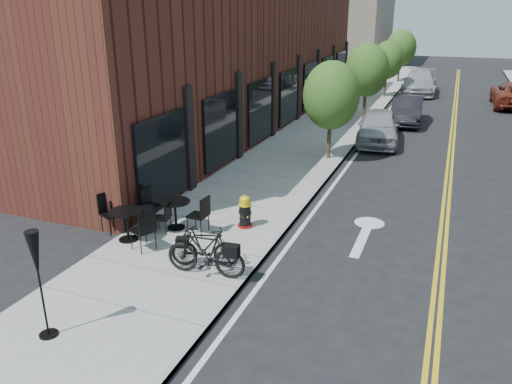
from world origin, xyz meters
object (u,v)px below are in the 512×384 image
at_px(patio_umbrella, 36,262).
at_px(parked_car_c, 419,83).
at_px(bicycle_right, 205,247).
at_px(bistro_set_c, 175,210).
at_px(parked_car_a, 378,127).
at_px(bistro_set_b, 141,216).
at_px(bicycle_left, 206,252).
at_px(parked_car_b, 407,110).
at_px(bistro_set_a, 127,221).
at_px(fire_hydrant, 245,212).

relative_size(patio_umbrella, parked_car_c, 0.38).
height_order(bicycle_right, bistro_set_c, bistro_set_c).
xyz_separation_m(patio_umbrella, parked_car_a, (3.41, 16.79, -0.86)).
bearing_deg(patio_umbrella, bistro_set_b, 102.39).
distance_m(bicycle_left, parked_car_c, 29.03).
xyz_separation_m(bistro_set_c, patio_umbrella, (0.23, -5.04, 0.99)).
bearing_deg(parked_car_a, patio_umbrella, -108.21).
bearing_deg(bicycle_right, bistro_set_b, 46.39).
height_order(bicycle_left, bistro_set_b, bicycle_left).
height_order(bicycle_left, parked_car_b, parked_car_b).
bearing_deg(patio_umbrella, bistro_set_a, 104.35).
xyz_separation_m(bistro_set_a, parked_car_a, (4.41, 12.86, 0.10)).
xyz_separation_m(bistro_set_b, parked_car_c, (5.04, 27.41, 0.26)).
xyz_separation_m(patio_umbrella, parked_car_b, (4.20, 21.58, -0.91)).
bearing_deg(bistro_set_b, parked_car_b, 62.72).
height_order(fire_hydrant, parked_car_a, parked_car_a).
distance_m(bicycle_left, bistro_set_c, 2.77).
bearing_deg(parked_car_c, bicycle_left, -96.32).
distance_m(bistro_set_a, patio_umbrella, 4.17).
height_order(bistro_set_a, bistro_set_b, bistro_set_a).
xyz_separation_m(bicycle_right, parked_car_c, (2.54, 28.56, 0.21)).
bearing_deg(bistro_set_b, bicycle_right, -35.01).
height_order(bicycle_right, parked_car_c, parked_car_c).
xyz_separation_m(fire_hydrant, bistro_set_b, (-2.49, -1.24, -0.01)).
relative_size(parked_car_a, parked_car_b, 1.03).
xyz_separation_m(bicycle_left, patio_umbrella, (-1.70, -3.05, 0.95)).
bearing_deg(parked_car_c, bistro_set_c, -100.69).
xyz_separation_m(bistro_set_a, parked_car_b, (5.20, 17.65, 0.06)).
distance_m(fire_hydrant, patio_umbrella, 6.10).
relative_size(patio_umbrella, parked_car_b, 0.48).
distance_m(bistro_set_b, parked_car_c, 27.87).
height_order(parked_car_b, parked_car_c, parked_car_c).
height_order(bicycle_left, patio_umbrella, patio_umbrella).
bearing_deg(bicycle_right, fire_hydrant, -18.68).
distance_m(fire_hydrant, parked_car_a, 11.14).
relative_size(fire_hydrant, bistro_set_a, 0.46).
bearing_deg(parked_car_c, bistro_set_a, -101.88).
xyz_separation_m(bicycle_right, bistro_set_b, (-2.50, 1.15, -0.06)).
height_order(parked_car_a, parked_car_c, parked_car_c).
xyz_separation_m(fire_hydrant, bicycle_right, (0.01, -2.39, 0.04)).
distance_m(bicycle_left, parked_car_b, 18.70).
bearing_deg(bicycle_right, bicycle_left, -170.76).
xyz_separation_m(bicycle_right, parked_car_b, (2.70, 18.16, 0.11)).
bearing_deg(bicycle_left, fire_hydrant, 179.95).
bearing_deg(parked_car_a, bicycle_left, -103.84).
height_order(parked_car_a, parked_car_b, parked_car_a).
xyz_separation_m(bicycle_right, parked_car_a, (1.91, 13.36, 0.16)).
bearing_deg(parked_car_c, fire_hydrant, -97.26).
distance_m(bistro_set_a, parked_car_c, 28.50).
distance_m(bistro_set_a, bistro_set_b, 0.66).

